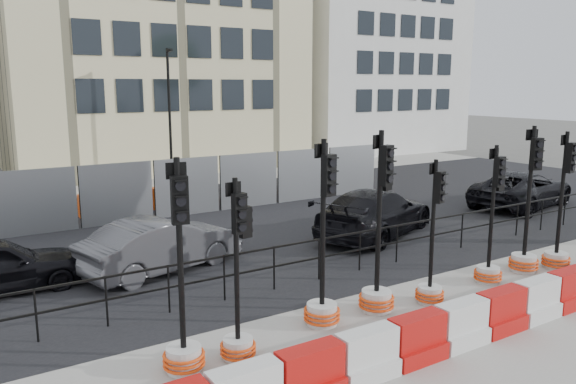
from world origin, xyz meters
TOP-DOWN VIEW (x-y plane):
  - ground at (0.00, 0.00)m, footprint 120.00×120.00m
  - sidewalk_near at (0.00, -3.00)m, footprint 40.00×6.00m
  - road at (0.00, 7.00)m, footprint 40.00×14.00m
  - sidewalk_far at (0.00, 16.00)m, footprint 40.00×4.00m
  - building_white at (17.00, 21.99)m, footprint 12.00×9.06m
  - kerb_railing at (0.00, 1.20)m, footprint 18.00×0.04m
  - heras_fencing at (0.57, 9.86)m, footprint 14.33×1.72m
  - lamp_post_far at (0.50, 14.98)m, footprint 0.12×0.56m
  - barrier_row at (-0.00, -2.80)m, footprint 13.60×0.50m
  - traffic_signal_a at (-5.42, -1.09)m, footprint 0.67×0.67m
  - traffic_signal_b at (-4.50, -1.19)m, footprint 0.60×0.60m
  - traffic_signal_c at (-2.57, -0.84)m, footprint 0.69×0.69m
  - traffic_signal_d at (-1.26, -0.89)m, footprint 0.71×0.71m
  - traffic_signal_e at (-0.05, -1.14)m, footprint 0.59×0.59m
  - traffic_signal_f at (1.97, -0.99)m, footprint 0.62×0.62m
  - traffic_signal_g at (3.33, -0.94)m, footprint 0.69×0.69m
  - traffic_signal_h at (4.21, -1.22)m, footprint 0.66×0.66m
  - car_b at (-4.02, 3.78)m, footprint 3.43×4.71m
  - car_c at (2.50, 3.53)m, footprint 5.48×6.29m
  - car_d at (9.73, 3.70)m, footprint 4.05×5.63m

SIDE VIEW (x-z plane):
  - ground at x=0.00m, z-range 0.00..0.00m
  - sidewalk_near at x=0.00m, z-range 0.00..0.02m
  - sidewalk_far at x=0.00m, z-range 0.00..0.02m
  - road at x=0.00m, z-range 0.00..0.03m
  - barrier_row at x=0.00m, z-range -0.03..0.77m
  - traffic_signal_e at x=-0.05m, z-range -0.88..2.11m
  - heras_fencing at x=0.57m, z-range -0.35..1.65m
  - car_b at x=-4.02m, z-range 0.00..1.32m
  - car_d at x=9.73m, z-range 0.00..1.33m
  - kerb_railing at x=0.00m, z-range 0.19..1.19m
  - traffic_signal_h at x=4.21m, z-range -0.99..2.38m
  - traffic_signal_a at x=-5.42m, z-range -1.00..2.40m
  - car_c at x=2.50m, z-range 0.00..1.41m
  - traffic_signal_b at x=-4.50m, z-range -0.79..2.23m
  - traffic_signal_c at x=-2.57m, z-range -1.03..2.47m
  - traffic_signal_g at x=3.33m, z-range -1.03..2.48m
  - traffic_signal_f at x=1.97m, z-range -0.82..2.33m
  - traffic_signal_d at x=-1.26m, z-range -0.94..2.66m
  - lamp_post_far at x=0.50m, z-range 0.22..6.22m
  - building_white at x=17.00m, z-range 0.00..16.00m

